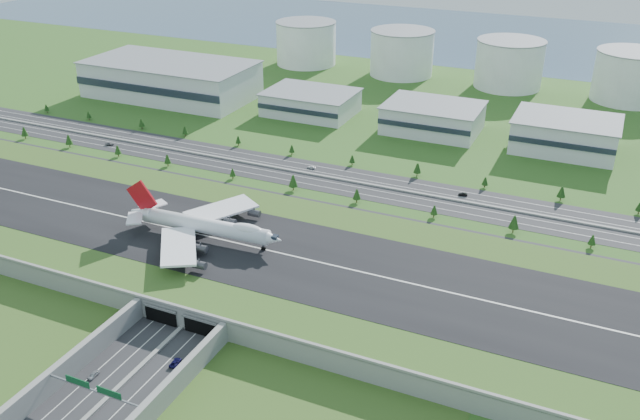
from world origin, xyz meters
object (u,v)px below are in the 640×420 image
at_px(car_7, 311,167).
at_px(car_4, 109,144).
at_px(car_5, 463,194).
at_px(boeing_747, 204,225).
at_px(car_0, 93,375).
at_px(car_2, 175,362).
at_px(fuel_tank_a, 306,43).

bearing_deg(car_7, car_4, -79.16).
relative_size(car_4, car_5, 1.09).
bearing_deg(boeing_747, car_0, -86.28).
xyz_separation_m(car_2, car_5, (56.35, 169.95, -0.00)).
bearing_deg(fuel_tank_a, car_5, -48.16).
bearing_deg(car_0, car_2, 36.16).
bearing_deg(car_0, car_4, 126.80).
height_order(car_4, car_7, car_4).
relative_size(car_2, car_5, 1.19).
bearing_deg(car_5, car_4, -99.85).
bearing_deg(boeing_747, car_2, -68.23).
bearing_deg(car_0, fuel_tank_a, 103.83).
relative_size(boeing_747, car_0, 15.36).
distance_m(fuel_tank_a, car_2, 399.80).
distance_m(car_4, car_5, 211.92).
xyz_separation_m(fuel_tank_a, car_2, (129.75, -377.79, -16.63)).
bearing_deg(car_2, car_0, 31.07).
bearing_deg(car_5, car_7, -104.91).
bearing_deg(car_7, car_2, 12.49).
xyz_separation_m(boeing_747, car_5, (86.63, 104.03, -13.52)).
bearing_deg(car_5, boeing_747, -54.25).
xyz_separation_m(car_0, car_4, (-134.12, 168.97, 0.04)).
bearing_deg(car_4, fuel_tank_a, -23.73).
height_order(boeing_747, car_2, boeing_747).
xyz_separation_m(car_2, car_7, (-29.05, 170.60, -0.07)).
bearing_deg(fuel_tank_a, car_7, -64.08).
height_order(boeing_747, car_7, boeing_747).
bearing_deg(boeing_747, car_7, 86.43).
relative_size(boeing_747, car_4, 14.70).
xyz_separation_m(car_0, car_5, (77.11, 186.05, -0.06)).
relative_size(fuel_tank_a, car_7, 10.67).
xyz_separation_m(fuel_tank_a, car_4, (-25.12, -224.92, -16.53)).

